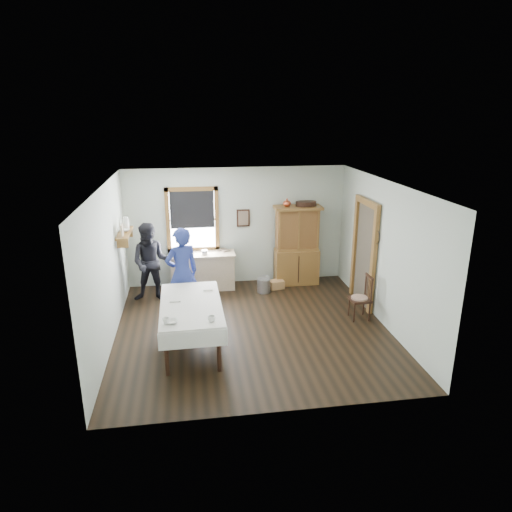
% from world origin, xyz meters
% --- Properties ---
extents(room, '(5.01, 5.01, 2.70)m').
position_xyz_m(room, '(0.00, 0.00, 1.35)').
color(room, black).
rests_on(room, ground).
extents(window, '(1.18, 0.07, 1.48)m').
position_xyz_m(window, '(-1.00, 2.46, 1.62)').
color(window, white).
rests_on(window, room).
extents(doorway, '(0.09, 1.14, 2.22)m').
position_xyz_m(doorway, '(2.46, 0.85, 1.16)').
color(doorway, '#4C4436').
rests_on(doorway, room).
extents(wall_shelf, '(0.24, 1.00, 0.44)m').
position_xyz_m(wall_shelf, '(-2.37, 1.54, 1.57)').
color(wall_shelf, olive).
rests_on(wall_shelf, room).
extents(framed_picture, '(0.30, 0.04, 0.40)m').
position_xyz_m(framed_picture, '(0.15, 2.46, 1.55)').
color(framed_picture, black).
rests_on(framed_picture, room).
extents(rug_beater, '(0.01, 0.27, 0.27)m').
position_xyz_m(rug_beater, '(2.45, 0.30, 1.72)').
color(rug_beater, black).
rests_on(rug_beater, room).
extents(work_counter, '(1.46, 0.57, 0.83)m').
position_xyz_m(work_counter, '(-0.82, 2.18, 0.42)').
color(work_counter, tan).
rests_on(work_counter, room).
extents(china_hutch, '(1.09, 0.53, 1.84)m').
position_xyz_m(china_hutch, '(1.36, 2.20, 0.92)').
color(china_hutch, olive).
rests_on(china_hutch, room).
extents(dining_table, '(1.08, 2.01, 0.80)m').
position_xyz_m(dining_table, '(-1.11, -0.48, 0.40)').
color(dining_table, white).
rests_on(dining_table, room).
extents(spindle_chair, '(0.42, 0.42, 0.89)m').
position_xyz_m(spindle_chair, '(2.13, 0.13, 0.44)').
color(spindle_chair, black).
rests_on(spindle_chair, room).
extents(pail, '(0.37, 0.37, 0.32)m').
position_xyz_m(pail, '(0.51, 1.74, 0.16)').
color(pail, '#9DA0A6').
rests_on(pail, room).
extents(wicker_basket, '(0.36, 0.29, 0.19)m').
position_xyz_m(wicker_basket, '(0.84, 1.91, 0.10)').
color(wicker_basket, '#AE7F4E').
rests_on(wicker_basket, room).
extents(woman_blue, '(0.72, 0.60, 1.68)m').
position_xyz_m(woman_blue, '(-1.26, 0.74, 0.84)').
color(woman_blue, navy).
rests_on(woman_blue, room).
extents(figure_dark, '(0.83, 0.69, 1.57)m').
position_xyz_m(figure_dark, '(-1.91, 1.67, 0.78)').
color(figure_dark, black).
rests_on(figure_dark, room).
extents(table_cup_a, '(0.12, 0.12, 0.09)m').
position_xyz_m(table_cup_a, '(-0.81, -1.23, 0.85)').
color(table_cup_a, white).
rests_on(table_cup_a, dining_table).
extents(table_cup_b, '(0.14, 0.14, 0.10)m').
position_xyz_m(table_cup_b, '(-1.50, -1.20, 0.85)').
color(table_cup_b, white).
rests_on(table_cup_b, dining_table).
extents(table_bowl, '(0.23, 0.23, 0.05)m').
position_xyz_m(table_bowl, '(-1.41, -1.19, 0.83)').
color(table_bowl, white).
rests_on(table_bowl, dining_table).
extents(counter_book, '(0.24, 0.26, 0.02)m').
position_xyz_m(counter_book, '(-0.40, 2.28, 0.84)').
color(counter_book, '#77624F').
rests_on(counter_book, work_counter).
extents(counter_bowl, '(0.23, 0.23, 0.06)m').
position_xyz_m(counter_bowl, '(-1.41, 2.06, 0.86)').
color(counter_bowl, white).
rests_on(counter_bowl, work_counter).
extents(shelf_bowl, '(0.22, 0.22, 0.05)m').
position_xyz_m(shelf_bowl, '(-2.37, 1.55, 1.60)').
color(shelf_bowl, white).
rests_on(shelf_bowl, wall_shelf).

